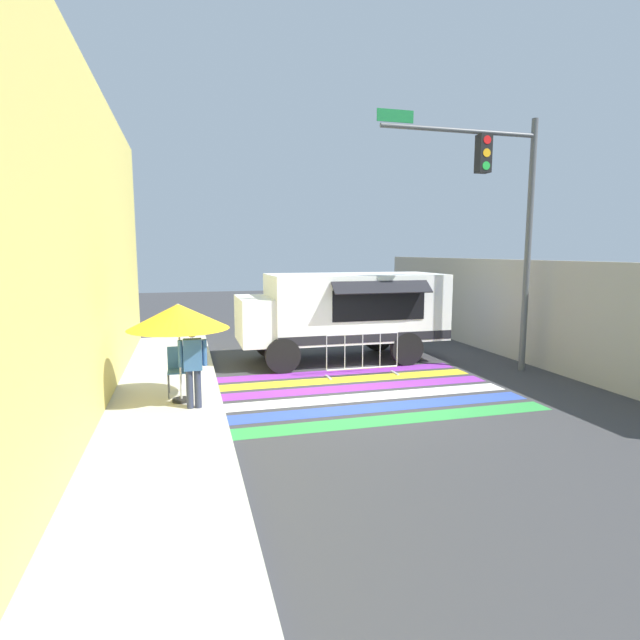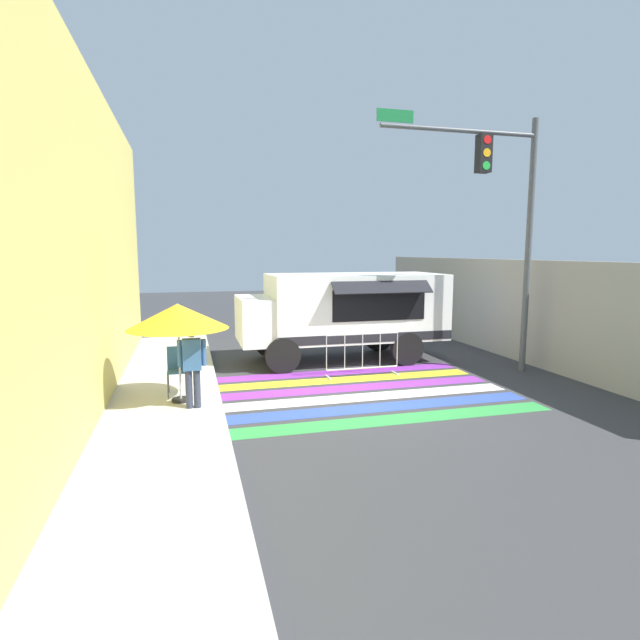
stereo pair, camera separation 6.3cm
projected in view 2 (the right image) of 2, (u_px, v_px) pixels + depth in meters
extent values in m
plane|color=#38383A|center=(367.00, 395.00, 10.97)|extent=(60.00, 60.00, 0.00)
cube|color=#B7B5AD|center=(105.00, 411.00, 9.59)|extent=(4.40, 16.00, 0.17)
cube|color=#E5D166|center=(89.00, 247.00, 9.14)|extent=(0.25, 16.00, 6.43)
cube|color=#A39E93|center=(504.00, 308.00, 15.04)|extent=(0.20, 16.00, 2.90)
cube|color=green|center=(398.00, 419.00, 9.38)|extent=(6.40, 0.56, 0.01)
cube|color=#334FB2|center=(382.00, 407.00, 10.11)|extent=(6.40, 0.56, 0.01)
cube|color=white|center=(369.00, 397.00, 10.83)|extent=(6.40, 0.56, 0.01)
cube|color=purple|center=(358.00, 387.00, 11.56)|extent=(6.40, 0.56, 0.01)
cube|color=yellow|center=(348.00, 379.00, 12.29)|extent=(6.40, 0.56, 0.01)
cube|color=purple|center=(339.00, 372.00, 13.02)|extent=(6.40, 0.56, 0.01)
cube|color=white|center=(355.00, 306.00, 14.35)|extent=(4.94, 2.30, 1.85)
cube|color=white|center=(270.00, 319.00, 13.77)|extent=(1.74, 2.12, 1.25)
cube|color=#1E232D|center=(240.00, 309.00, 13.51)|extent=(0.06, 1.84, 0.47)
cube|color=black|center=(379.00, 305.00, 13.29)|extent=(2.61, 0.03, 0.83)
cube|color=black|center=(383.00, 287.00, 13.03)|extent=(2.71, 0.43, 0.31)
cube|color=black|center=(369.00, 338.00, 13.35)|extent=(4.94, 0.01, 0.24)
cylinder|color=black|center=(283.00, 355.00, 12.90)|extent=(0.92, 0.22, 0.92)
cylinder|color=black|center=(270.00, 341.00, 14.93)|extent=(0.92, 0.22, 0.92)
cylinder|color=black|center=(407.00, 349.00, 13.79)|extent=(0.92, 0.22, 0.92)
cylinder|color=black|center=(378.00, 336.00, 15.82)|extent=(0.92, 0.22, 0.92)
cylinder|color=#515456|center=(528.00, 249.00, 12.79)|extent=(0.16, 0.16, 6.41)
cylinder|color=#515456|center=(461.00, 131.00, 11.89)|extent=(4.11, 0.11, 0.11)
cube|color=black|center=(484.00, 154.00, 12.08)|extent=(0.32, 0.28, 0.90)
cylinder|color=red|center=(487.00, 140.00, 11.91)|extent=(0.20, 0.02, 0.20)
cylinder|color=#F2A519|center=(487.00, 153.00, 11.95)|extent=(0.20, 0.02, 0.20)
cylinder|color=green|center=(486.00, 166.00, 11.99)|extent=(0.20, 0.02, 0.20)
cube|color=#197238|center=(395.00, 116.00, 11.40)|extent=(0.90, 0.02, 0.28)
cylinder|color=black|center=(181.00, 400.00, 9.94)|extent=(0.36, 0.36, 0.06)
cylinder|color=#B2B2B7|center=(179.00, 353.00, 9.81)|extent=(0.04, 0.04, 1.96)
cone|color=yellow|center=(178.00, 316.00, 9.71)|extent=(1.96, 1.96, 0.49)
cylinder|color=#4C4C51|center=(168.00, 387.00, 10.09)|extent=(0.02, 0.02, 0.49)
cylinder|color=#4C4C51|center=(190.00, 385.00, 10.21)|extent=(0.02, 0.02, 0.49)
cylinder|color=#4C4C51|center=(169.00, 381.00, 10.52)|extent=(0.02, 0.02, 0.49)
cylinder|color=#4C4C51|center=(190.00, 380.00, 10.63)|extent=(0.02, 0.02, 0.49)
cube|color=#2D5999|center=(179.00, 371.00, 10.33)|extent=(0.46, 0.46, 0.03)
cube|color=#2D5999|center=(178.00, 357.00, 10.50)|extent=(0.46, 0.03, 0.47)
cylinder|color=#2D3347|center=(189.00, 389.00, 9.47)|extent=(0.13, 0.13, 0.74)
cylinder|color=#2D3347|center=(197.00, 389.00, 9.51)|extent=(0.13, 0.13, 0.74)
cube|color=#33598C|center=(192.00, 354.00, 9.40)|extent=(0.34, 0.20, 0.60)
cylinder|color=#33598C|center=(180.00, 354.00, 9.34)|extent=(0.09, 0.09, 0.51)
cylinder|color=#33598C|center=(204.00, 352.00, 9.45)|extent=(0.09, 0.09, 0.51)
sphere|color=tan|center=(191.00, 332.00, 9.34)|extent=(0.21, 0.21, 0.21)
cylinder|color=#B7BABF|center=(363.00, 334.00, 12.52)|extent=(1.89, 0.04, 0.04)
cylinder|color=#B7BABF|center=(362.00, 368.00, 12.64)|extent=(1.89, 0.04, 0.04)
cylinder|color=#B7BABF|center=(326.00, 353.00, 12.34)|extent=(0.02, 0.02, 0.88)
cylinder|color=#B7BABF|center=(345.00, 352.00, 12.46)|extent=(0.02, 0.02, 0.88)
cylinder|color=#B7BABF|center=(363.00, 351.00, 12.58)|extent=(0.02, 0.02, 0.88)
cylinder|color=#B7BABF|center=(380.00, 350.00, 12.70)|extent=(0.02, 0.02, 0.88)
cylinder|color=#B7BABF|center=(397.00, 349.00, 12.82)|extent=(0.02, 0.02, 0.88)
cube|color=#B7BABF|center=(328.00, 377.00, 12.44)|extent=(0.06, 0.44, 0.03)
cube|color=#B7BABF|center=(395.00, 373.00, 12.89)|extent=(0.06, 0.44, 0.03)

